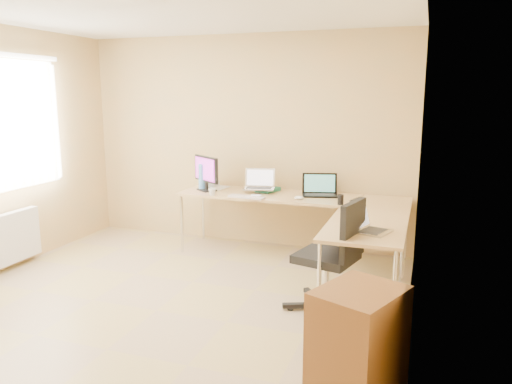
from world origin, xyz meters
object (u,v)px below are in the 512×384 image
(desk_return, at_px, (365,262))
(laptop_return, at_px, (372,219))
(laptop_center, at_px, (259,179))
(mug, at_px, (212,192))
(office_chair, at_px, (326,256))
(desk_main, at_px, (291,226))
(cabinet, at_px, (358,347))
(laptop_black, at_px, (320,185))
(monitor, at_px, (206,173))
(keyboard, at_px, (247,197))
(water_bottle, at_px, (202,177))
(desk_fan, at_px, (210,176))

(desk_return, height_order, laptop_return, laptop_return)
(laptop_center, relative_size, mug, 4.14)
(laptop_return, relative_size, office_chair, 0.34)
(desk_main, distance_m, cabinet, 2.81)
(laptop_black, relative_size, office_chair, 0.39)
(mug, bearing_deg, monitor, 127.26)
(keyboard, distance_m, laptop_return, 1.78)
(desk_return, distance_m, water_bottle, 2.38)
(laptop_return, height_order, office_chair, office_chair)
(laptop_black, bearing_deg, laptop_return, -76.82)
(mug, bearing_deg, water_bottle, 133.10)
(keyboard, distance_m, mug, 0.42)
(laptop_center, relative_size, laptop_return, 1.05)
(desk_return, relative_size, laptop_center, 3.60)
(laptop_black, distance_m, cabinet, 2.83)
(desk_main, relative_size, water_bottle, 8.31)
(keyboard, bearing_deg, laptop_return, -25.84)
(desk_return, distance_m, cabinet, 1.58)
(laptop_center, relative_size, laptop_black, 0.90)
(desk_return, height_order, monitor, monitor)
(desk_main, xyz_separation_m, desk_fan, (-1.13, 0.20, 0.50))
(monitor, relative_size, laptop_black, 1.23)
(desk_main, distance_m, monitor, 1.20)
(keyboard, xyz_separation_m, mug, (-0.42, 0.00, 0.03))
(laptop_return, relative_size, cabinet, 0.46)
(cabinet, bearing_deg, desk_main, 136.37)
(laptop_return, height_order, cabinet, laptop_return)
(desk_fan, height_order, laptop_return, desk_fan)
(keyboard, relative_size, desk_fan, 1.55)
(desk_return, xyz_separation_m, keyboard, (-1.42, 0.70, 0.37))
(desk_return, relative_size, cabinet, 1.75)
(laptop_return, bearing_deg, water_bottle, 78.55)
(water_bottle, bearing_deg, laptop_center, 3.92)
(desk_return, height_order, keyboard, keyboard)
(mug, relative_size, cabinet, 0.12)
(desk_fan, bearing_deg, office_chair, -36.73)
(desk_fan, xyz_separation_m, cabinet, (2.25, -2.77, -0.51))
(desk_main, xyz_separation_m, desk_return, (0.98, -1.00, 0.00))
(cabinet, bearing_deg, desk_return, 118.21)
(monitor, xyz_separation_m, cabinet, (2.18, -2.52, -0.58))
(desk_fan, bearing_deg, cabinet, -47.32)
(desk_fan, xyz_separation_m, laptop_return, (2.17, -1.46, -0.02))
(laptop_black, relative_size, desk_fan, 1.46)
(desk_fan, bearing_deg, laptop_center, -9.93)
(desk_fan, distance_m, office_chair, 2.39)
(laptop_return, xyz_separation_m, office_chair, (-0.36, -0.07, -0.35))
(desk_main, xyz_separation_m, laptop_center, (-0.41, 0.03, 0.53))
(laptop_center, bearing_deg, desk_fan, 155.57)
(monitor, relative_size, office_chair, 0.48)
(laptop_center, bearing_deg, desk_return, -47.48)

